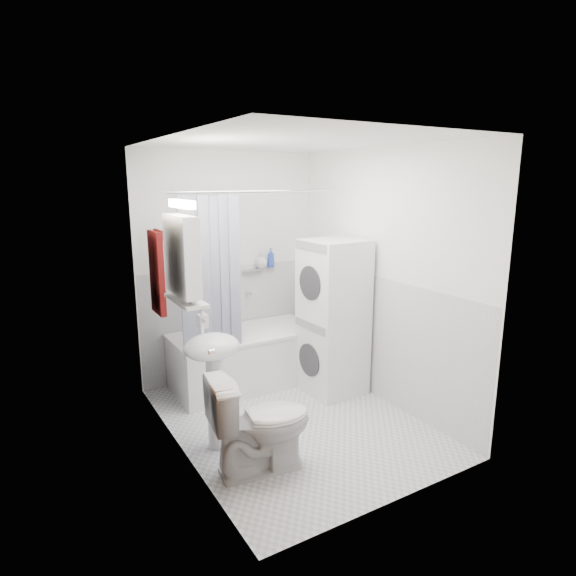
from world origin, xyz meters
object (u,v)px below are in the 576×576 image
washer_dryer (333,317)px  toilet (261,423)px  sink (213,365)px  bathtub (246,355)px

washer_dryer → toilet: bearing=-147.8°
sink → bathtub: bearing=52.7°
toilet → sink: bearing=28.8°
sink → washer_dryer: 1.49m
bathtub → washer_dryer: 1.00m
sink → toilet: size_ratio=1.38×
bathtub → sink: bearing=-127.3°
bathtub → sink: (-0.75, -0.98, 0.39)m
washer_dryer → toilet: (-1.26, -0.86, -0.40)m
sink → washer_dryer: size_ratio=0.67×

